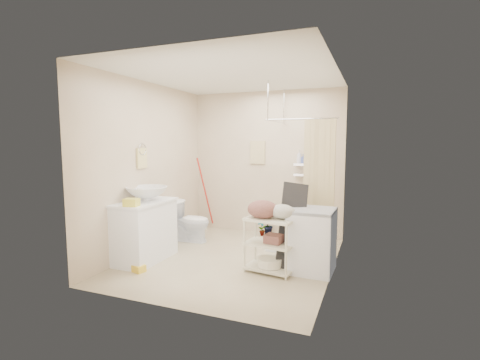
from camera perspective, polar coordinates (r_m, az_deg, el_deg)
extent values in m
plane|color=#B8AC8A|center=(5.16, -1.24, -12.87)|extent=(3.20, 3.20, 0.00)
cube|color=silver|center=(4.96, -1.32, 16.83)|extent=(2.80, 3.20, 0.04)
cube|color=beige|center=(6.39, 4.23, 2.74)|extent=(2.80, 0.04, 2.60)
cube|color=beige|center=(3.47, -11.46, -0.32)|extent=(2.80, 0.04, 2.60)
cube|color=beige|center=(5.58, -14.69, 2.04)|extent=(0.04, 3.20, 2.60)
cube|color=beige|center=(4.54, 15.26, 1.11)|extent=(0.04, 3.20, 2.60)
cube|color=silver|center=(5.19, -15.36, -8.04)|extent=(0.54, 0.97, 0.86)
imported|color=silver|center=(5.14, -15.04, -2.17)|extent=(0.68, 0.68, 0.20)
cube|color=yellow|center=(4.76, -17.39, -3.53)|extent=(0.20, 0.17, 0.10)
cube|color=yellow|center=(4.86, -16.31, -13.54)|extent=(0.27, 0.24, 0.13)
imported|color=white|center=(6.04, -8.19, -6.66)|extent=(0.69, 0.41, 0.69)
imported|color=brown|center=(6.35, 3.59, -7.72)|extent=(0.17, 0.11, 0.32)
imported|color=brown|center=(6.37, 4.83, -7.45)|extent=(0.24, 0.21, 0.37)
cube|color=#CBBF8C|center=(6.41, 2.91, 4.55)|extent=(0.28, 0.03, 0.42)
imported|color=silver|center=(6.15, 9.71, 3.77)|extent=(0.09, 0.09, 0.23)
imported|color=#4557A4|center=(6.13, 10.32, 3.44)|extent=(0.09, 0.09, 0.16)
cube|color=silver|center=(4.70, 11.70, -9.64)|extent=(0.58, 0.60, 0.83)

